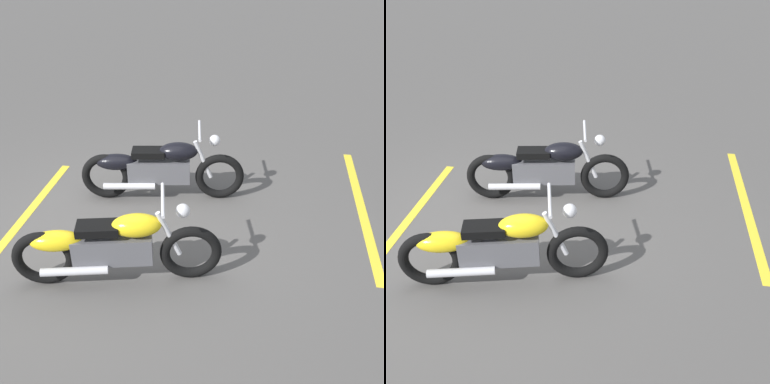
{
  "view_description": "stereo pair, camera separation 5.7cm",
  "coord_description": "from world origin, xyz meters",
  "views": [
    {
      "loc": [
        1.74,
        -4.72,
        3.56
      ],
      "look_at": [
        1.18,
        0.0,
        0.65
      ],
      "focal_mm": 44.47,
      "sensor_mm": 36.0,
      "label": 1
    },
    {
      "loc": [
        1.68,
        -4.73,
        3.56
      ],
      "look_at": [
        1.18,
        0.0,
        0.65
      ],
      "focal_mm": 44.47,
      "sensor_mm": 36.0,
      "label": 2
    }
  ],
  "objects": [
    {
      "name": "ground_plane",
      "position": [
        0.0,
        0.0,
        0.0
      ],
      "size": [
        60.0,
        60.0,
        0.0
      ],
      "primitive_type": "plane",
      "color": "#514F4C"
    },
    {
      "name": "parking_stripe_mid",
      "position": [
        3.39,
        0.92,
        0.0
      ],
      "size": [
        0.25,
        3.2,
        0.01
      ],
      "primitive_type": "cube",
      "rotation": [
        0.0,
        0.0,
        1.53
      ],
      "color": "yellow",
      "rests_on": "ground"
    },
    {
      "name": "motorcycle_bright_foreground",
      "position": [
        0.43,
        -0.88,
        0.46
      ],
      "size": [
        2.21,
        0.72,
        1.04
      ],
      "rotation": [
        0.0,
        0.0,
        0.18
      ],
      "color": "black",
      "rests_on": "ground"
    },
    {
      "name": "motorcycle_dark_foreground",
      "position": [
        0.61,
        0.86,
        0.46
      ],
      "size": [
        2.23,
        0.64,
        1.04
      ],
      "rotation": [
        0.0,
        0.0,
        0.12
      ],
      "color": "black",
      "rests_on": "ground"
    },
    {
      "name": "parking_stripe_near",
      "position": [
        -1.08,
        0.0,
        0.0
      ],
      "size": [
        0.25,
        3.2,
        0.01
      ],
      "primitive_type": "cube",
      "rotation": [
        0.0,
        0.0,
        1.53
      ],
      "color": "yellow",
      "rests_on": "ground"
    }
  ]
}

